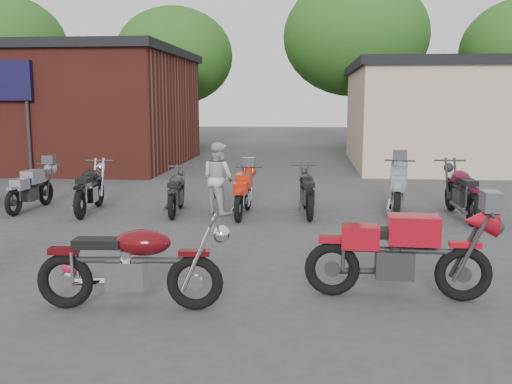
# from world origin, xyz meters

# --- Properties ---
(ground) EXTENTS (90.00, 90.00, 0.00)m
(ground) POSITION_xyz_m (0.00, 0.00, 0.00)
(ground) COLOR #38383B
(brick_building) EXTENTS (12.00, 8.00, 4.00)m
(brick_building) POSITION_xyz_m (-9.00, 14.00, 2.00)
(brick_building) COLOR maroon
(brick_building) RESTS_ON ground
(stucco_building) EXTENTS (10.00, 8.00, 3.50)m
(stucco_building) POSITION_xyz_m (8.50, 15.00, 1.75)
(stucco_building) COLOR tan
(stucco_building) RESTS_ON ground
(tree_0) EXTENTS (6.56, 6.56, 8.20)m
(tree_0) POSITION_xyz_m (-14.00, 22.00, 4.10)
(tree_0) COLOR #204913
(tree_0) RESTS_ON ground
(tree_1) EXTENTS (5.92, 5.92, 7.40)m
(tree_1) POSITION_xyz_m (-5.00, 22.00, 3.70)
(tree_1) COLOR #204913
(tree_1) RESTS_ON ground
(tree_2) EXTENTS (7.04, 7.04, 8.80)m
(tree_2) POSITION_xyz_m (4.00, 22.00, 4.40)
(tree_2) COLOR #204913
(tree_2) RESTS_ON ground
(vintage_motorcycle) EXTENTS (2.14, 0.82, 1.22)m
(vintage_motorcycle) POSITION_xyz_m (-0.16, -0.62, 0.61)
(vintage_motorcycle) COLOR #550A0F
(vintage_motorcycle) RESTS_ON ground
(sportbike) EXTENTS (2.20, 0.80, 1.26)m
(sportbike) POSITION_xyz_m (2.99, 0.04, 0.63)
(sportbike) COLOR #B70F1E
(sportbike) RESTS_ON ground
(helmet) EXTENTS (0.29, 0.29, 0.22)m
(helmet) POSITION_xyz_m (-1.45, 0.59, 0.11)
(helmet) COLOR #A41130
(helmet) RESTS_ON ground
(person_light) EXTENTS (0.95, 0.92, 1.54)m
(person_light) POSITION_xyz_m (-0.08, 5.09, 0.77)
(person_light) COLOR beige
(person_light) RESTS_ON ground
(row_bike_1) EXTENTS (0.71, 1.85, 1.05)m
(row_bike_1) POSITION_xyz_m (-4.28, 5.10, 0.53)
(row_bike_1) COLOR gray
(row_bike_1) RESTS_ON ground
(row_bike_2) EXTENTS (0.88, 2.08, 1.17)m
(row_bike_2) POSITION_xyz_m (-2.88, 4.98, 0.58)
(row_bike_2) COLOR black
(row_bike_2) RESTS_ON ground
(row_bike_3) EXTENTS (0.76, 1.85, 1.05)m
(row_bike_3) POSITION_xyz_m (-0.99, 5.04, 0.52)
(row_bike_3) COLOR #232426
(row_bike_3) RESTS_ON ground
(row_bike_4) EXTENTS (0.66, 1.85, 1.06)m
(row_bike_4) POSITION_xyz_m (0.48, 4.93, 0.53)
(row_bike_4) COLOR red
(row_bike_4) RESTS_ON ground
(row_bike_5) EXTENTS (0.78, 1.92, 1.09)m
(row_bike_5) POSITION_xyz_m (1.81, 5.19, 0.54)
(row_bike_5) COLOR black
(row_bike_5) RESTS_ON ground
(row_bike_6) EXTENTS (1.02, 2.17, 1.21)m
(row_bike_6) POSITION_xyz_m (3.73, 5.27, 0.61)
(row_bike_6) COLOR gray
(row_bike_6) RESTS_ON ground
(row_bike_7) EXTENTS (0.77, 2.15, 1.24)m
(row_bike_7) POSITION_xyz_m (5.00, 5.14, 0.62)
(row_bike_7) COLOR #530A23
(row_bike_7) RESTS_ON ground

